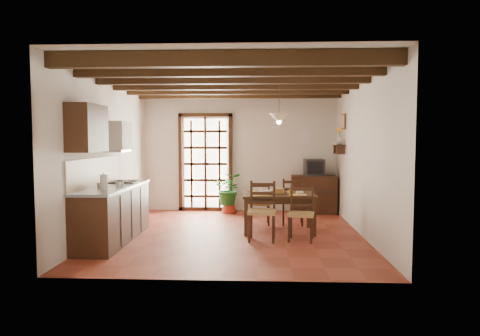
# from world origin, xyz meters

# --- Properties ---
(ground_plane) EXTENTS (5.00, 5.00, 0.00)m
(ground_plane) POSITION_xyz_m (0.00, 0.00, 0.00)
(ground_plane) COLOR brown
(room_shell) EXTENTS (4.52, 5.02, 2.81)m
(room_shell) POSITION_xyz_m (0.00, 0.00, 1.82)
(room_shell) COLOR silver
(room_shell) RESTS_ON ground_plane
(ceiling_beams) EXTENTS (4.50, 4.34, 0.20)m
(ceiling_beams) POSITION_xyz_m (0.00, 0.00, 2.69)
(ceiling_beams) COLOR black
(ceiling_beams) RESTS_ON room_shell
(french_door) EXTENTS (1.26, 0.11, 2.32)m
(french_door) POSITION_xyz_m (-0.80, 2.45, 1.18)
(french_door) COLOR white
(french_door) RESTS_ON ground_plane
(kitchen_counter) EXTENTS (0.64, 2.25, 1.38)m
(kitchen_counter) POSITION_xyz_m (-1.96, -0.60, 0.47)
(kitchen_counter) COLOR black
(kitchen_counter) RESTS_ON ground_plane
(upper_cabinet) EXTENTS (0.35, 0.80, 0.70)m
(upper_cabinet) POSITION_xyz_m (-2.08, -1.30, 1.85)
(upper_cabinet) COLOR black
(upper_cabinet) RESTS_ON room_shell
(range_hood) EXTENTS (0.38, 0.60, 0.54)m
(range_hood) POSITION_xyz_m (-2.05, -0.05, 1.73)
(range_hood) COLOR white
(range_hood) RESTS_ON room_shell
(counter_items) EXTENTS (0.50, 1.43, 0.25)m
(counter_items) POSITION_xyz_m (-1.95, -0.51, 0.96)
(counter_items) COLOR black
(counter_items) RESTS_ON kitchen_counter
(dining_table) EXTENTS (1.31, 0.86, 0.70)m
(dining_table) POSITION_xyz_m (0.81, 0.21, 0.61)
(dining_table) COLOR #352011
(dining_table) RESTS_ON ground_plane
(chair_near_left) EXTENTS (0.48, 0.46, 0.98)m
(chair_near_left) POSITION_xyz_m (0.51, -0.45, 0.31)
(chair_near_left) COLOR #B2874B
(chair_near_left) RESTS_ON ground_plane
(chair_near_right) EXTENTS (0.48, 0.46, 0.90)m
(chair_near_right) POSITION_xyz_m (1.15, -0.44, 0.28)
(chair_near_right) COLOR #B2874B
(chair_near_right) RESTS_ON ground_plane
(chair_far_left) EXTENTS (0.40, 0.38, 0.84)m
(chair_far_left) POSITION_xyz_m (0.47, 0.87, 0.26)
(chair_far_left) COLOR #B2874B
(chair_far_left) RESTS_ON ground_plane
(chair_far_right) EXTENTS (0.44, 0.42, 0.92)m
(chair_far_right) POSITION_xyz_m (1.12, 0.88, 0.29)
(chair_far_right) COLOR #B2874B
(chair_far_right) RESTS_ON ground_plane
(table_setting) EXTENTS (0.94, 0.63, 0.09)m
(table_setting) POSITION_xyz_m (0.81, 0.21, 0.68)
(table_setting) COLOR yellow
(table_setting) RESTS_ON dining_table
(table_bowl) EXTENTS (0.28, 0.28, 0.05)m
(table_bowl) POSITION_xyz_m (0.58, 0.25, 0.73)
(table_bowl) COLOR white
(table_bowl) RESTS_ON dining_table
(sideboard) EXTENTS (1.02, 0.49, 0.86)m
(sideboard) POSITION_xyz_m (1.70, 2.23, 0.43)
(sideboard) COLOR black
(sideboard) RESTS_ON ground_plane
(crt_tv) EXTENTS (0.44, 0.41, 0.37)m
(crt_tv) POSITION_xyz_m (1.70, 2.22, 1.05)
(crt_tv) COLOR black
(crt_tv) RESTS_ON sideboard
(fuse_box) EXTENTS (0.25, 0.03, 0.32)m
(fuse_box) POSITION_xyz_m (1.50, 2.48, 1.75)
(fuse_box) COLOR white
(fuse_box) RESTS_ON room_shell
(plant_pot) EXTENTS (0.34, 0.34, 0.21)m
(plant_pot) POSITION_xyz_m (-0.23, 2.17, 0.11)
(plant_pot) COLOR maroon
(plant_pot) RESTS_ON ground_plane
(potted_plant) EXTENTS (1.78, 1.55, 1.92)m
(potted_plant) POSITION_xyz_m (-0.23, 2.17, 0.57)
(potted_plant) COLOR #144C19
(potted_plant) RESTS_ON ground_plane
(wall_shelf) EXTENTS (0.20, 0.42, 0.20)m
(wall_shelf) POSITION_xyz_m (2.14, 1.60, 1.51)
(wall_shelf) COLOR black
(wall_shelf) RESTS_ON room_shell
(shelf_vase) EXTENTS (0.15, 0.15, 0.15)m
(shelf_vase) POSITION_xyz_m (2.14, 1.60, 1.65)
(shelf_vase) COLOR #B2BFB2
(shelf_vase) RESTS_ON wall_shelf
(shelf_flowers) EXTENTS (0.14, 0.14, 0.36)m
(shelf_flowers) POSITION_xyz_m (2.14, 1.60, 1.86)
(shelf_flowers) COLOR yellow
(shelf_flowers) RESTS_ON shelf_vase
(framed_picture) EXTENTS (0.03, 0.32, 0.32)m
(framed_picture) POSITION_xyz_m (2.22, 1.60, 2.05)
(framed_picture) COLOR brown
(framed_picture) RESTS_ON room_shell
(pendant_lamp) EXTENTS (0.36, 0.36, 0.84)m
(pendant_lamp) POSITION_xyz_m (0.81, 0.31, 2.08)
(pendant_lamp) COLOR black
(pendant_lamp) RESTS_ON room_shell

